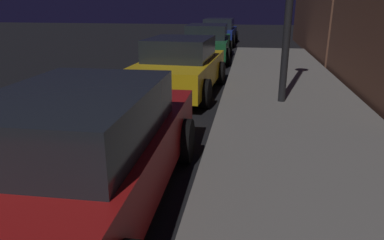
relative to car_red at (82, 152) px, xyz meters
The scene contains 4 objects.
car_red is the anchor object (origin of this frame).
car_yellow_cab 5.62m from the car_red, 90.01° to the left, with size 2.15×4.12×1.43m.
car_green 11.44m from the car_red, 90.00° to the left, with size 2.07×4.54×1.43m.
car_blue 17.11m from the car_red, 90.00° to the left, with size 2.03×4.34×1.43m.
Camera 1 is at (4.61, 0.04, 2.27)m, focal length 33.00 mm.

